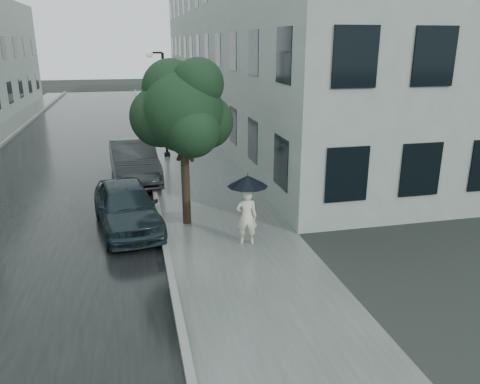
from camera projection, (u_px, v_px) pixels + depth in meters
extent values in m
plane|color=black|center=(238.00, 266.00, 10.81)|extent=(120.00, 120.00, 0.00)
cube|color=slate|center=(187.00, 152.00, 21.99)|extent=(3.50, 60.00, 0.01)
cube|color=slate|center=(147.00, 153.00, 21.58)|extent=(0.15, 60.00, 0.15)
cube|color=black|center=(68.00, 158.00, 20.84)|extent=(6.85, 60.00, 0.00)
cube|color=#94A29B|center=(255.00, 50.00, 28.71)|extent=(7.00, 36.00, 9.00)
cube|color=black|center=(198.00, 50.00, 27.96)|extent=(0.08, 32.40, 7.20)
cube|color=black|center=(16.00, 55.00, 35.18)|extent=(0.08, 16.20, 6.40)
imported|color=silver|center=(247.00, 217.00, 11.82)|extent=(0.58, 0.43, 1.46)
cylinder|color=black|center=(248.00, 196.00, 11.67)|extent=(0.02, 0.02, 0.53)
cone|color=black|center=(248.00, 181.00, 11.55)|extent=(1.13, 1.13, 0.28)
cylinder|color=black|center=(248.00, 175.00, 11.50)|extent=(0.02, 0.02, 0.08)
cylinder|color=black|center=(248.00, 208.00, 11.76)|extent=(0.03, 0.03, 0.06)
cylinder|color=#332619|center=(186.00, 184.00, 13.06)|extent=(0.23, 0.23, 2.35)
sphere|color=#18361C|center=(183.00, 112.00, 12.44)|extent=(2.16, 2.16, 2.16)
sphere|color=#18361C|center=(207.00, 122.00, 12.92)|extent=(1.49, 1.49, 1.49)
sphere|color=#18361C|center=(160.00, 117.00, 12.68)|extent=(1.66, 1.66, 1.66)
sphere|color=#18361C|center=(192.00, 131.00, 12.07)|extent=(1.40, 1.40, 1.40)
sphere|color=#18361C|center=(171.00, 88.00, 12.67)|extent=(1.58, 1.58, 1.58)
sphere|color=#18361C|center=(198.00, 83.00, 12.16)|extent=(1.34, 1.34, 1.34)
cylinder|color=black|center=(165.00, 106.00, 20.53)|extent=(0.12, 0.12, 4.52)
cylinder|color=black|center=(167.00, 154.00, 21.19)|extent=(0.28, 0.28, 0.20)
cylinder|color=black|center=(156.00, 53.00, 19.81)|extent=(0.51, 0.14, 0.08)
sphere|color=silver|center=(149.00, 54.00, 19.80)|extent=(0.32, 0.32, 0.32)
imported|color=#1A272C|center=(127.00, 206.00, 12.83)|extent=(2.13, 4.06, 1.32)
imported|color=#232528|center=(134.00, 161.00, 17.36)|extent=(1.94, 4.59, 1.47)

